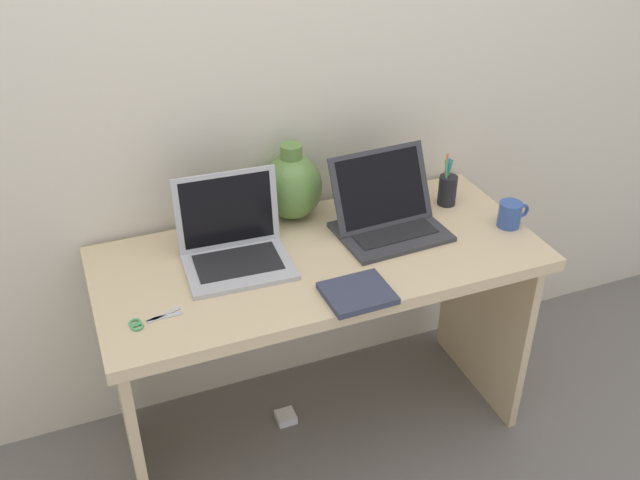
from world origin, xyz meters
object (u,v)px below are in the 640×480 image
object	(u,v)px
green_vase	(292,186)
scissors	(146,321)
laptop_left	(233,239)
notebook_stack	(358,293)
laptop_right	(386,211)
coffee_mug	(510,214)
pen_cup	(447,189)
power_brick	(286,417)

from	to	relation	value
green_vase	scissors	size ratio (longest dim) A/B	1.78
laptop_left	notebook_stack	world-z (taller)	laptop_left
laptop_right	scissors	size ratio (longest dim) A/B	2.39
laptop_right	green_vase	size ratio (longest dim) A/B	1.34
laptop_left	laptop_right	distance (m)	0.51
laptop_left	laptop_right	bearing A→B (deg)	-1.90
coffee_mug	scissors	xyz separation A→B (m)	(-1.21, -0.07, -0.04)
laptop_left	pen_cup	distance (m)	0.78
notebook_stack	scissors	size ratio (longest dim) A/B	1.28
green_vase	laptop_left	bearing A→B (deg)	-145.55
power_brick	scissors	bearing A→B (deg)	-154.71
notebook_stack	coffee_mug	xyz separation A→B (m)	(0.63, 0.17, 0.03)
laptop_left	laptop_right	world-z (taller)	laptop_left
laptop_left	pen_cup	bearing A→B (deg)	4.18
pen_cup	scissors	bearing A→B (deg)	-165.74
scissors	green_vase	bearing A→B (deg)	35.00
pen_cup	power_brick	size ratio (longest dim) A/B	2.67
laptop_left	green_vase	bearing A→B (deg)	34.45
green_vase	power_brick	xyz separation A→B (m)	(-0.11, -0.18, -0.86)
coffee_mug	laptop_right	bearing A→B (deg)	161.14
notebook_stack	laptop_left	bearing A→B (deg)	130.34
notebook_stack	power_brick	xyz separation A→B (m)	(-0.13, 0.32, -0.75)
power_brick	pen_cup	bearing A→B (deg)	5.56
coffee_mug	power_brick	size ratio (longest dim) A/B	1.60
notebook_stack	scissors	world-z (taller)	notebook_stack
laptop_right	power_brick	bearing A→B (deg)	178.07
coffee_mug	pen_cup	distance (m)	0.24
laptop_left	scissors	xyz separation A→B (m)	(-0.31, -0.22, -0.06)
laptop_right	coffee_mug	world-z (taller)	laptop_right
green_vase	power_brick	size ratio (longest dim) A/B	3.76
green_vase	notebook_stack	xyz separation A→B (m)	(0.02, -0.50, -0.11)
green_vase	power_brick	bearing A→B (deg)	-121.02
green_vase	pen_cup	distance (m)	0.54
laptop_right	green_vase	xyz separation A→B (m)	(-0.26, 0.19, 0.05)
laptop_right	power_brick	size ratio (longest dim) A/B	5.04
coffee_mug	power_brick	bearing A→B (deg)	169.08
laptop_left	power_brick	world-z (taller)	laptop_left
green_vase	notebook_stack	bearing A→B (deg)	-87.88
laptop_left	scissors	size ratio (longest dim) A/B	2.24
laptop_left	coffee_mug	world-z (taller)	laptop_left
laptop_right	power_brick	xyz separation A→B (m)	(-0.36, 0.01, -0.81)
laptop_left	pen_cup	xyz separation A→B (m)	(0.78, 0.06, -0.01)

